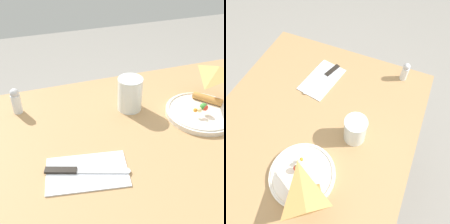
% 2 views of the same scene
% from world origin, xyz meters
% --- Properties ---
extents(dining_table, '(1.16, 0.79, 0.73)m').
position_xyz_m(dining_table, '(0.00, 0.00, 0.63)').
color(dining_table, '#A87F51').
rests_on(dining_table, ground_plane).
extents(plate_pizza, '(0.22, 0.22, 0.05)m').
position_xyz_m(plate_pizza, '(0.05, 0.06, 0.75)').
color(plate_pizza, silver).
rests_on(plate_pizza, dining_table).
extents(milk_glass, '(0.08, 0.08, 0.11)m').
position_xyz_m(milk_glass, '(-0.15, 0.17, 0.79)').
color(milk_glass, white).
rests_on(milk_glass, dining_table).
extents(napkin_folded, '(0.22, 0.16, 0.00)m').
position_xyz_m(napkin_folded, '(-0.36, -0.06, 0.74)').
color(napkin_folded, silver).
rests_on(napkin_folded, dining_table).
extents(butter_knife, '(0.21, 0.09, 0.01)m').
position_xyz_m(butter_knife, '(-0.37, -0.06, 0.74)').
color(butter_knife, black).
rests_on(butter_knife, napkin_folded).
extents(salt_shaker, '(0.03, 0.03, 0.09)m').
position_xyz_m(salt_shaker, '(-0.51, 0.27, 0.78)').
color(salt_shaker, white).
rests_on(salt_shaker, dining_table).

